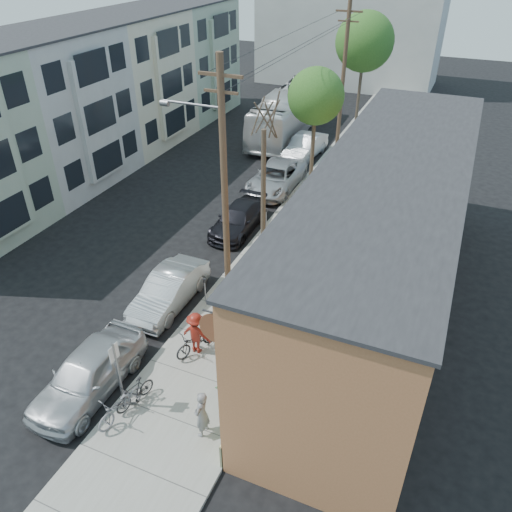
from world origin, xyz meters
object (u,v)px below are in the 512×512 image
at_px(sign_post, 117,369).
at_px(utility_pole_near, 223,175).
at_px(tree_leafy_far, 365,42).
at_px(car_3, 276,177).
at_px(patio_chair_a, 232,409).
at_px(patron_grey, 202,414).
at_px(car_2, 238,219).
at_px(bus, 288,113).
at_px(car_1, 169,290).
at_px(parking_meter_far, 266,215).
at_px(patron_green, 223,381).
at_px(tree_leafy_mid, 316,97).
at_px(patio_chair_b, 245,399).
at_px(car_0, 88,373).
at_px(parking_meter_near, 205,286).
at_px(car_4, 305,147).
at_px(parked_bike_a, 135,393).
at_px(tree_bare, 263,192).
at_px(parked_bike_b, 121,405).
at_px(cyclist, 196,333).

xyz_separation_m(sign_post, utility_pole_near, (0.04, 7.88, 3.58)).
xyz_separation_m(tree_leafy_far, car_3, (-2.00, -12.66, -6.05)).
height_order(patio_chair_a, patron_grey, patron_grey).
height_order(car_2, bus, bus).
relative_size(patron_grey, car_1, 0.38).
xyz_separation_m(parking_meter_far, patron_green, (3.14, -11.49, 0.07)).
xyz_separation_m(tree_leafy_mid, patron_green, (2.59, -17.53, -4.73)).
relative_size(patio_chair_b, car_2, 0.19).
xyz_separation_m(patio_chair_a, car_0, (-5.17, -0.74, 0.25)).
bearing_deg(parking_meter_near, patio_chair_b, -49.19).
bearing_deg(car_2, utility_pole_near, -72.04).
height_order(car_4, bus, bus).
height_order(sign_post, car_0, sign_post).
bearing_deg(sign_post, patron_green, 26.54).
xyz_separation_m(sign_post, parking_meter_far, (-0.10, 13.01, -0.85)).
bearing_deg(utility_pole_near, patron_green, -64.80).
xyz_separation_m(car_2, car_4, (0.00, 11.36, 0.12)).
bearing_deg(parked_bike_a, sign_post, -132.33).
relative_size(parking_meter_near, tree_leafy_mid, 0.17).
distance_m(sign_post, tree_bare, 11.34).
height_order(car_1, car_4, car_4).
bearing_deg(sign_post, utility_pole_near, 89.71).
bearing_deg(patron_grey, patio_chair_a, 145.25).
distance_m(patio_chair_b, car_0, 5.56).
relative_size(patio_chair_a, car_2, 0.19).
height_order(tree_bare, car_1, tree_bare).
relative_size(tree_leafy_far, parked_bike_b, 4.46).
relative_size(cyclist, parked_bike_b, 0.90).
xyz_separation_m(patron_green, parked_bike_a, (-2.71, -1.30, -0.42)).
height_order(patron_green, car_1, patron_green).
xyz_separation_m(patron_grey, car_4, (-4.57, 23.87, -0.25)).
xyz_separation_m(tree_leafy_mid, bus, (-4.84, 9.10, -4.08)).
xyz_separation_m(cyclist, bus, (-5.42, 24.87, 0.67)).
bearing_deg(parking_meter_far, car_1, -100.92).
xyz_separation_m(utility_pole_near, patio_chair_b, (3.81, -6.39, -4.82)).
distance_m(patron_grey, cyclist, 3.80).
xyz_separation_m(car_0, car_1, (0.00, 5.29, -0.08)).
bearing_deg(car_3, car_4, 89.39).
xyz_separation_m(parked_bike_a, bus, (-4.72, 27.94, 1.08)).
xyz_separation_m(patron_green, car_3, (-4.59, 16.69, -0.28)).
distance_m(sign_post, car_3, 18.30).
xyz_separation_m(tree_leafy_mid, car_0, (-2.00, -18.84, -4.95)).
relative_size(tree_bare, patio_chair_b, 7.02).
xyz_separation_m(parked_bike_b, car_4, (-1.79, 24.34, 0.12)).
xyz_separation_m(tree_leafy_mid, car_1, (-2.00, -13.55, -5.02)).
xyz_separation_m(patio_chair_b, car_4, (-5.40, 22.42, 0.21)).
distance_m(car_3, car_4, 5.72).
relative_size(parked_bike_b, car_4, 0.41).
height_order(cyclist, parked_bike_a, cyclist).
xyz_separation_m(tree_leafy_mid, patron_grey, (2.57, -19.00, -4.74)).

